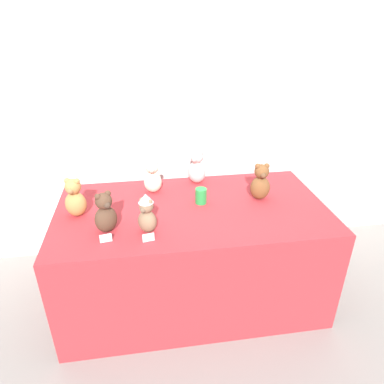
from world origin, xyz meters
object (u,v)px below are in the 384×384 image
Objects in this scene: teddy_bear_blush at (197,167)px; teddy_bear_cream at (153,177)px; display_table at (192,253)px; teddy_bear_caramel at (75,199)px; teddy_bear_cocoa at (105,214)px; teddy_bear_chestnut at (261,183)px; teddy_bear_mocha at (147,214)px; party_cup_green at (201,196)px.

teddy_bear_blush is 1.09× the size of teddy_bear_cream.
teddy_bear_blush is at bearing 76.14° from display_table.
teddy_bear_caramel is 1.00× the size of teddy_bear_cocoa.
teddy_bear_blush is 0.53m from teddy_bear_chestnut.
teddy_bear_cocoa is at bearing -116.83° from teddy_bear_cream.
teddy_bear_cocoa is at bearing -159.51° from display_table.
teddy_bear_mocha is (0.25, -0.04, 0.00)m from teddy_bear_cocoa.
teddy_bear_chestnut reaches higher than teddy_bear_caramel.
teddy_bear_cream is at bearing 41.30° from teddy_bear_caramel.
teddy_bear_chestnut is at bearing 6.27° from display_table.
teddy_bear_blush is at bearing 37.63° from teddy_bear_caramel.
teddy_bear_caramel is at bearing 102.12° from teddy_bear_cocoa.
teddy_bear_mocha is (-0.81, -0.31, -0.00)m from teddy_bear_chestnut.
teddy_bear_caramel is 1.05× the size of teddy_bear_cream.
display_table is 0.92m from teddy_bear_caramel.
teddy_bear_caramel is at bearing -177.01° from party_cup_green.
teddy_bear_cream is at bearing 26.70° from teddy_bear_cocoa.
display_table is 0.46m from party_cup_green.
teddy_bear_cream is (0.06, 0.53, -0.01)m from teddy_bear_mocha.
teddy_bear_caramel is 0.84m from party_cup_green.
teddy_bear_cream is (-0.35, -0.11, -0.01)m from teddy_bear_blush.
teddy_bear_blush is 0.34m from party_cup_green.
teddy_bear_caramel is 0.52m from teddy_bear_mocha.
teddy_bear_blush is 1.02× the size of teddy_bear_chestnut.
party_cup_green is (0.38, 0.31, -0.07)m from teddy_bear_mocha.
teddy_bear_chestnut is at bearing 54.38° from teddy_bear_mocha.
teddy_bear_chestnut is at bearing -17.15° from teddy_bear_cocoa.
teddy_bear_blush reaches higher than teddy_bear_caramel.
teddy_bear_chestnut reaches higher than teddy_bear_cocoa.
teddy_bear_mocha reaches higher than party_cup_green.
teddy_bear_cocoa is at bearing -105.42° from teddy_bear_blush.
teddy_bear_cream is at bearing -130.03° from teddy_bear_blush.
teddy_bear_blush is at bearing 85.83° from party_cup_green.
teddy_bear_caramel is at bearing -147.30° from teddy_bear_cream.
teddy_bear_blush reaches higher than teddy_bear_cream.
teddy_bear_chestnut is 2.49× the size of party_cup_green.
teddy_bear_cream is at bearing 132.05° from display_table.
teddy_bear_chestnut is at bearing -7.72° from teddy_bear_blush.
teddy_bear_caramel is 2.45× the size of party_cup_green.
teddy_bear_cream is 2.33× the size of party_cup_green.
display_table is 6.79× the size of teddy_bear_chestnut.
party_cup_green is at bearing 16.92° from teddy_bear_caramel.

